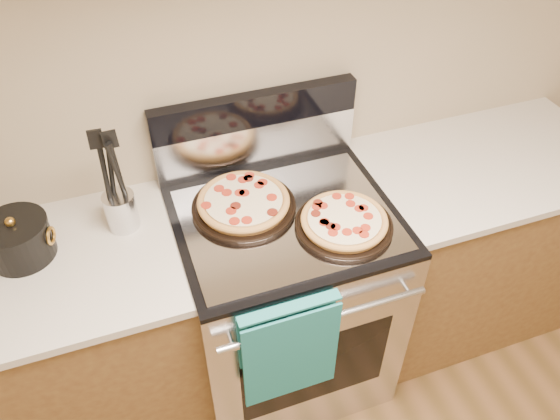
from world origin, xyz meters
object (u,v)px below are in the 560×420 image
object	(u,v)px
utensil_crock	(121,211)
saucepan	(19,241)
range_body	(284,300)
pepperoni_pizza_back	(244,203)
pepperoni_pizza_front	(344,222)

from	to	relation	value
utensil_crock	saucepan	distance (m)	0.32
range_body	utensil_crock	bearing A→B (deg)	164.89
pepperoni_pizza_back	saucepan	xyz separation A→B (m)	(-0.73, 0.04, 0.02)
utensil_crock	saucepan	bearing A→B (deg)	-174.73
pepperoni_pizza_front	utensil_crock	bearing A→B (deg)	158.48
pepperoni_pizza_back	saucepan	size ratio (longest dim) A/B	1.76
range_body	pepperoni_pizza_front	bearing A→B (deg)	-38.50
range_body	saucepan	distance (m)	1.00
pepperoni_pizza_back	pepperoni_pizza_front	size ratio (longest dim) A/B	1.10
pepperoni_pizza_back	range_body	bearing A→B (deg)	-29.22
pepperoni_pizza_back	utensil_crock	bearing A→B (deg)	169.80
pepperoni_pizza_back	utensil_crock	distance (m)	0.41
pepperoni_pizza_back	saucepan	world-z (taller)	saucepan
range_body	pepperoni_pizza_front	size ratio (longest dim) A/B	2.77
pepperoni_pizza_front	saucepan	bearing A→B (deg)	166.55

